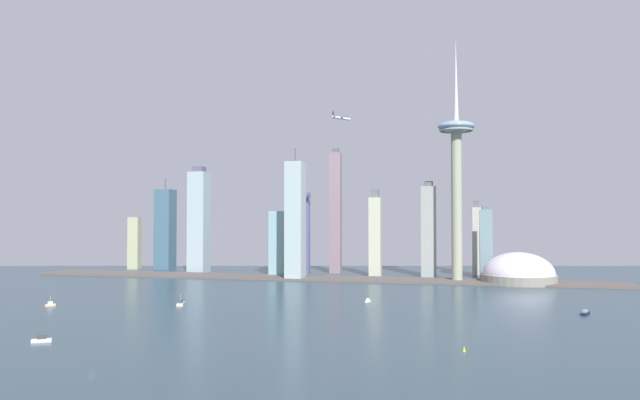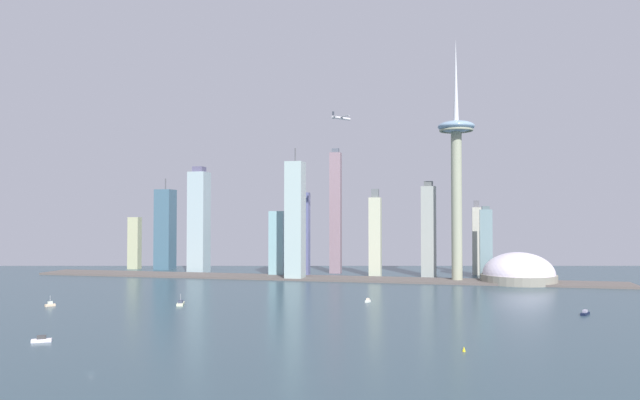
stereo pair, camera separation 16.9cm
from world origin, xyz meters
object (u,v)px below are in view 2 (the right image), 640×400
skyscraper_6 (336,212)px  boat_1 (181,303)px  skyscraper_3 (375,235)px  skyscraper_7 (302,234)px  channel_buoy_0 (464,349)px  stadium_dome (519,275)px  boat_4 (50,304)px  skyscraper_2 (295,221)px  observation_tower (456,159)px  skyscraper_0 (278,243)px  skyscraper_1 (135,243)px  skyscraper_9 (429,231)px  skyscraper_10 (477,240)px  boat_3 (585,313)px  boat_0 (368,301)px  airplane (341,118)px  skyscraper_8 (486,243)px  skyscraper_5 (165,229)px  skyscraper_4 (199,221)px  boat_2 (41,340)px

skyscraper_6 → boat_1: size_ratio=9.64×
skyscraper_3 → skyscraper_7: bearing=-168.2°
skyscraper_7 → channel_buoy_0: bearing=-63.5°
stadium_dome → boat_4: stadium_dome is taller
stadium_dome → skyscraper_7: skyscraper_7 is taller
stadium_dome → skyscraper_2: skyscraper_2 is taller
observation_tower → skyscraper_0: 264.38m
skyscraper_1 → skyscraper_3: 384.76m
skyscraper_0 → skyscraper_9: size_ratio=0.69×
skyscraper_10 → boat_3: skyscraper_10 is taller
boat_0 → airplane: airplane is taller
boat_1 → skyscraper_7: bearing=151.7°
skyscraper_7 → skyscraper_10: (232.65, 75.87, -8.24)m
boat_1 → channel_buoy_0: (252.51, -138.89, -0.08)m
skyscraper_1 → boat_4: skyscraper_1 is taller
skyscraper_1 → boat_1: (244.20, -340.97, -38.69)m
skyscraper_8 → boat_1: bearing=-132.7°
skyscraper_2 → skyscraper_7: size_ratio=1.30×
skyscraper_7 → skyscraper_10: 244.84m
skyscraper_6 → skyscraper_2: bearing=-108.6°
skyscraper_5 → boat_3: skyscraper_5 is taller
skyscraper_0 → skyscraper_9: 206.03m
skyscraper_10 → boat_3: size_ratio=7.33×
skyscraper_0 → skyscraper_3: size_ratio=0.75×
stadium_dome → skyscraper_0: size_ratio=1.02×
observation_tower → skyscraper_6: bearing=155.4°
observation_tower → skyscraper_8: observation_tower is taller
skyscraper_3 → skyscraper_4: 259.39m
stadium_dome → skyscraper_3: size_ratio=0.76×
skyscraper_3 → skyscraper_8: (145.68, 2.91, -9.79)m
skyscraper_9 → skyscraper_10: size_ratio=1.24×
skyscraper_3 → airplane: bearing=-101.1°
skyscraper_3 → channel_buoy_0: 461.40m
boat_4 → channel_buoy_0: size_ratio=3.23×
skyscraper_9 → boat_2: size_ratio=10.31×
boat_2 → channel_buoy_0: size_ratio=4.22×
skyscraper_8 → boat_0: bearing=-115.3°
boat_3 → airplane: bearing=81.5°
skyscraper_0 → skyscraper_5: (-202.18, 63.07, 17.29)m
skyscraper_5 → channel_buoy_0: bearing=-47.3°
skyscraper_8 → skyscraper_9: (-74.35, 7.85, 16.28)m
skyscraper_9 → skyscraper_0: bearing=-170.9°
skyscraper_0 → skyscraper_5: size_ratio=0.63×
skyscraper_4 → skyscraper_6: size_ratio=0.86×
skyscraper_8 → skyscraper_10: size_ratio=0.91×
skyscraper_7 → channel_buoy_0: 476.40m
skyscraper_9 → skyscraper_7: bearing=-169.5°
skyscraper_3 → skyscraper_9: skyscraper_9 is taller
boat_2 → skyscraper_2: bearing=50.8°
skyscraper_9 → boat_1: (-209.87, -315.65, -60.82)m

